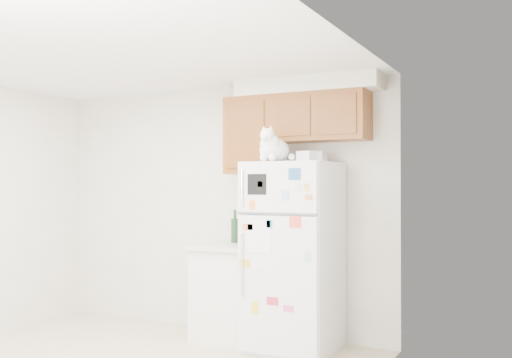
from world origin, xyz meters
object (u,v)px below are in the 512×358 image
Objects in this scene: refrigerator at (293,256)px; bottle_amber at (249,230)px; base_counter at (231,291)px; cat at (273,148)px; bottle_green at (235,226)px; storage_box_back at (316,157)px; storage_box_front at (307,156)px.

refrigerator is 6.24× the size of bottle_amber.
cat reaches higher than base_counter.
cat is at bearing -35.79° from bottle_green.
base_counter is 1.54m from storage_box_back.
cat is 1.64× the size of bottle_amber.
refrigerator is at bearing -22.06° from bottle_amber.
refrigerator is 0.79m from base_counter.
storage_box_front is (0.03, -0.31, -0.01)m from storage_box_back.
cat is 0.30m from storage_box_front.
storage_box_front reaches higher than bottle_green.
base_counter is 3.38× the size of bottle_amber.
storage_box_back is 1.00m from bottle_amber.
bottle_green is at bearing 177.82° from storage_box_back.
storage_box_back is 0.55× the size of bottle_green.
base_counter is at bearing -174.52° from storage_box_front.
bottle_amber is at bearing 157.94° from refrigerator.
base_counter is 0.64m from bottle_green.
refrigerator is 0.80m from bottle_green.
base_counter is at bearing 173.91° from refrigerator.
storage_box_front is 0.55× the size of bottle_amber.
base_counter is 1.51m from cat.
cat reaches higher than storage_box_front.
refrigerator is at bearing 162.88° from storage_box_front.
cat reaches higher than bottle_green.
storage_box_front is at bearing -13.44° from base_counter.
storage_box_front is at bearing -22.04° from bottle_green.
refrigerator is at bearing -17.87° from bottle_green.
storage_box_back reaches higher than refrigerator.
cat is (-0.10, -0.22, 0.97)m from refrigerator.
bottle_amber is (-0.47, 0.45, -0.76)m from cat.
cat is 1.35× the size of bottle_green.
storage_box_back is at bearing 115.26° from storage_box_front.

